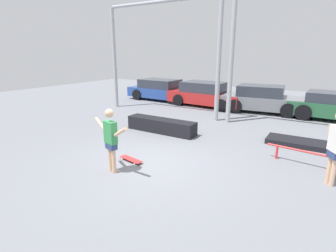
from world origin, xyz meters
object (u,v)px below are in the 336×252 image
Objects in this scene: skateboard at (131,159)px; parked_car_grey at (262,99)px; skateboarder at (111,137)px; parked_car_blue at (161,90)px; grind_box at (161,126)px; bystander at (336,144)px; manual_pad at (309,144)px; parked_car_green at (335,106)px; grind_rail at (327,158)px; parked_car_red at (206,94)px.

skateboard is 8.84m from parked_car_grey.
skateboarder reaches higher than skateboard.
skateboarder is at bearing -61.44° from parked_car_blue.
parked_car_blue is 1.07× the size of parked_car_grey.
bystander reaches higher than grind_box.
bystander is at bearing 38.95° from skateboarder.
skateboarder is 0.95× the size of bystander.
bystander is at bearing 26.62° from skateboard.
manual_pad is 0.66× the size of parked_car_green.
parked_car_blue is 9.68m from parked_car_green.
parked_car_green is (5.70, 5.82, 0.37)m from grind_box.
bystander is at bearing -14.12° from grind_box.
manual_pad is (4.20, 4.85, -0.86)m from skateboarder.
grind_rail is at bearing -69.96° from parked_car_grey.
skateboarder reaches higher than grind_rail.
grind_rail is 0.73× the size of parked_car_grey.
parked_car_grey is at bearing 94.88° from skateboarder.
parked_car_red is at bearing 134.61° from grind_rail.
parked_car_red is at bearing 97.04° from grind_box.
skateboarder is 9.56m from parked_car_red.
parked_car_grey is at bearing -9.17° from bystander.
parked_car_green is (4.85, 8.68, 0.57)m from skateboard.
parked_car_green is 2.27× the size of bystander.
parked_car_grey reaches higher than grind_rail.
parked_car_blue is (-9.05, 4.84, 0.57)m from manual_pad.
grind_rail is 1.07m from bystander.
parked_car_blue is 12.24m from bystander.
parked_car_green is at bearing 88.96° from grind_rail.
grind_box is 6.32m from parked_car_grey.
grind_rail is at bearing 47.23° from skateboarder.
grind_box is at bearing -118.97° from parked_car_grey.
skateboarder is 2.07× the size of skateboard.
parked_car_grey is at bearing -177.38° from parked_car_green.
bystander is at bearing -82.66° from grind_rail.
skateboard is 0.30× the size of manual_pad.
parked_car_red is at bearing 174.16° from parked_car_grey.
grind_rail is 7.13m from parked_car_grey.
grind_rail is (4.71, 3.04, -0.60)m from skateboarder.
skateboarder reaches higher than parked_car_blue.
manual_pad is (4.22, 4.08, 0.02)m from skateboard.
skateboarder is at bearing -130.89° from manual_pad.
parked_car_grey reaches higher than manual_pad.
skateboarder reaches higher than parked_car_green.
bystander reaches higher than parked_car_green.
parked_car_red is 6.42m from parked_car_green.
grind_rail is (5.59, -0.59, 0.08)m from grind_box.
manual_pad is 4.68m from parked_car_green.
skateboard is 9.96m from parked_car_green.
parked_car_grey is 2.37× the size of bystander.
grind_box is 7.26m from parked_car_blue.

